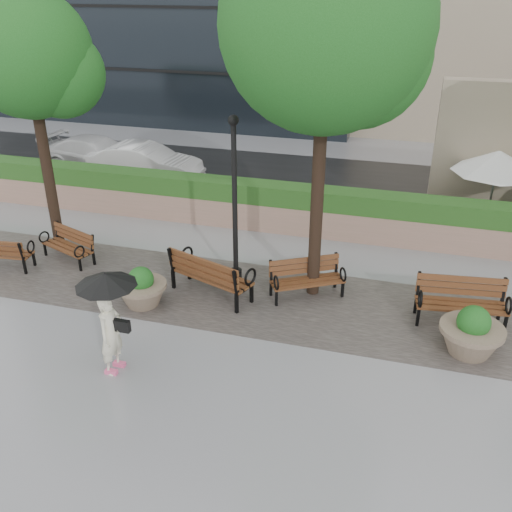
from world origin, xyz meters
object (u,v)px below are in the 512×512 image
(planter_left, at_px, (142,290))
(bench_3, at_px, (307,286))
(lamppost, at_px, (235,213))
(bench_1, at_px, (69,252))
(car_right, at_px, (145,163))
(pedestrian, at_px, (109,313))
(bench_4, at_px, (460,311))
(bench_0, at_px, (1,259))
(bench_2, at_px, (211,283))
(planter_right, at_px, (471,335))
(car_left, at_px, (99,155))

(planter_left, bearing_deg, bench_3, 21.54)
(bench_3, xyz_separation_m, lamppost, (-1.80, 0.28, 1.51))
(bench_1, xyz_separation_m, car_right, (-0.85, 6.28, 0.43))
(lamppost, bearing_deg, pedestrian, -106.01)
(bench_1, bearing_deg, bench_4, 19.08)
(bench_0, height_order, bench_4, bench_4)
(bench_4, xyz_separation_m, lamppost, (-5.15, 0.47, 1.48))
(bench_1, relative_size, car_right, 0.40)
(bench_2, xyz_separation_m, bench_4, (5.47, 0.37, -0.02))
(car_right, bearing_deg, pedestrian, -156.98)
(bench_2, bearing_deg, planter_left, 50.75)
(planter_right, bearing_deg, pedestrian, -159.74)
(bench_0, height_order, lamppost, lamppost)
(bench_2, distance_m, car_left, 10.39)
(bench_1, distance_m, lamppost, 4.76)
(lamppost, bearing_deg, bench_0, -170.39)
(planter_left, relative_size, planter_right, 0.90)
(bench_3, xyz_separation_m, pedestrian, (-2.92, -3.64, 0.97))
(bench_4, relative_size, lamppost, 0.48)
(bench_0, xyz_separation_m, car_left, (-1.58, 7.66, 0.39))
(bench_2, relative_size, pedestrian, 1.04)
(car_left, bearing_deg, lamppost, -124.39)
(bench_0, bearing_deg, bench_4, 176.03)
(car_left, distance_m, pedestrian, 12.37)
(bench_2, bearing_deg, bench_0, 21.50)
(bench_0, relative_size, bench_4, 0.87)
(bench_3, bearing_deg, pedestrian, -158.91)
(bench_4, distance_m, lamppost, 5.37)
(lamppost, xyz_separation_m, pedestrian, (-1.13, -3.92, -0.54))
(bench_1, bearing_deg, car_right, 118.70)
(planter_left, bearing_deg, bench_1, 152.07)
(bench_2, distance_m, planter_left, 1.57)
(planter_left, xyz_separation_m, pedestrian, (0.55, -2.27, 0.87))
(bench_0, xyz_separation_m, planter_right, (11.23, -0.54, 0.15))
(bench_2, bearing_deg, car_left, -26.40)
(bench_3, relative_size, car_right, 0.43)
(planter_right, bearing_deg, lamppost, 163.76)
(car_right, bearing_deg, lamppost, -138.64)
(car_right, relative_size, pedestrian, 2.02)
(planter_left, distance_m, car_right, 8.61)
(bench_2, distance_m, pedestrian, 3.31)
(planter_right, bearing_deg, planter_left, -179.13)
(bench_0, relative_size, car_left, 0.38)
(planter_right, bearing_deg, bench_1, 171.92)
(bench_0, xyz_separation_m, car_right, (0.57, 7.12, 0.42))
(car_left, height_order, pedestrian, pedestrian)
(car_left, relative_size, car_right, 1.08)
(bench_4, distance_m, planter_right, 1.09)
(planter_right, bearing_deg, bench_3, 160.17)
(bench_0, bearing_deg, pedestrian, 141.95)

